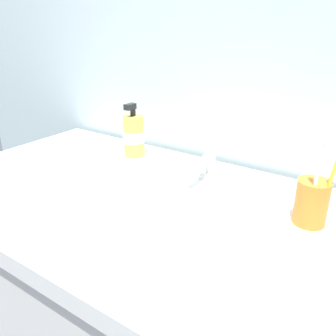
# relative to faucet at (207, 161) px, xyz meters

# --- Properties ---
(tiled_wall_back) EXTENTS (2.41, 0.04, 2.40)m
(tiled_wall_back) POSITION_rel_faucet_xyz_m (-0.03, 0.17, 0.27)
(tiled_wall_back) COLOR silver
(tiled_wall_back) RESTS_ON ground
(sink_basin) EXTENTS (0.44, 0.44, 0.10)m
(sink_basin) POSITION_rel_faucet_xyz_m (0.00, -0.21, -0.08)
(sink_basin) COLOR white
(sink_basin) RESTS_ON vanity_counter
(faucet) EXTENTS (0.02, 0.15, 0.10)m
(faucet) POSITION_rel_faucet_xyz_m (0.00, 0.00, 0.00)
(faucet) COLOR silver
(faucet) RESTS_ON sink_basin
(toothbrush_cup) EXTENTS (0.07, 0.07, 0.09)m
(toothbrush_cup) POSITION_rel_faucet_xyz_m (0.28, -0.08, -0.00)
(toothbrush_cup) COLOR orange
(toothbrush_cup) RESTS_ON vanity_counter
(toothbrush_white) EXTENTS (0.01, 0.03, 0.20)m
(toothbrush_white) POSITION_rel_faucet_xyz_m (0.29, -0.10, 0.07)
(toothbrush_white) COLOR white
(toothbrush_white) RESTS_ON toothbrush_cup
(toothbrush_yellow) EXTENTS (0.03, 0.02, 0.17)m
(toothbrush_yellow) POSITION_rel_faucet_xyz_m (0.31, -0.08, 0.06)
(toothbrush_yellow) COLOR yellow
(toothbrush_yellow) RESTS_ON toothbrush_cup
(soap_dispenser) EXTENTS (0.07, 0.07, 0.16)m
(soap_dispenser) POSITION_rel_faucet_xyz_m (-0.27, 0.03, 0.02)
(soap_dispenser) COLOR #DBCC4C
(soap_dispenser) RESTS_ON vanity_counter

